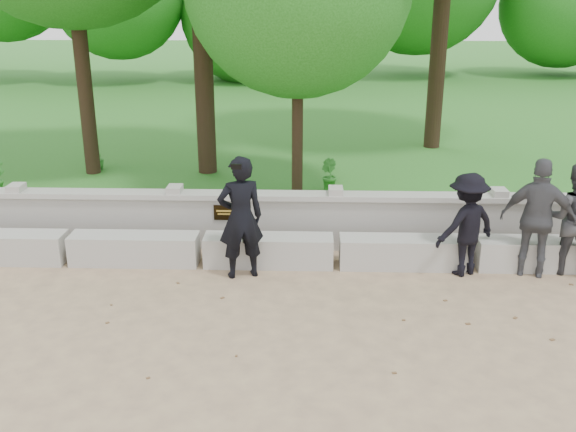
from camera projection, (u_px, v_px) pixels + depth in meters
The scene contains 10 objects.
ground at pixel (177, 326), 7.79m from camera, with size 80.00×80.00×0.00m, color tan.
lawn at pixel (261, 113), 20.97m from camera, with size 40.00×22.00×0.25m, color #2E6E24.
concrete_bench at pixel (201, 250), 9.51m from camera, with size 11.90×0.45×0.45m.
parapet_wall at pixel (208, 219), 10.09m from camera, with size 12.50×0.35×0.90m.
man_main at pixel (241, 218), 8.89m from camera, with size 0.74×0.69×1.76m.
visitor_left at pixel (573, 219), 9.05m from camera, with size 0.95×0.84×1.63m.
visitor_mid at pixel (466, 225), 9.02m from camera, with size 1.11×0.95×1.49m.
visitor_right at pixel (538, 218), 8.93m from camera, with size 1.08×0.70×1.72m.
shrub_b at pixel (328, 175), 12.18m from camera, with size 0.34×0.27×0.62m, color #307C2A.
shrub_d at pixel (97, 157), 13.72m from camera, with size 0.29×0.26×0.51m, color #307C2A.
Camera 1 is at (1.58, -6.87, 3.82)m, focal length 40.00 mm.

